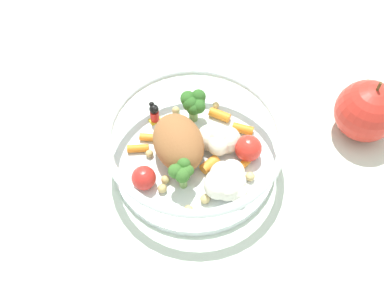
{
  "coord_description": "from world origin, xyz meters",
  "views": [
    {
      "loc": [
        0.2,
        -0.23,
        0.47
      ],
      "look_at": [
        -0.0,
        -0.01,
        0.03
      ],
      "focal_mm": 41.78,
      "sensor_mm": 36.0,
      "label": 1
    }
  ],
  "objects": [
    {
      "name": "ground_plane",
      "position": [
        0.0,
        0.0,
        0.0
      ],
      "size": [
        2.4,
        2.4,
        0.0
      ],
      "primitive_type": "plane",
      "color": "silver"
    },
    {
      "name": "food_container",
      "position": [
        0.0,
        -0.01,
        0.03
      ],
      "size": [
        0.21,
        0.21,
        0.06
      ],
      "color": "white",
      "rests_on": "ground_plane"
    },
    {
      "name": "loose_apple",
      "position": [
        0.12,
        0.17,
        0.04
      ],
      "size": [
        0.08,
        0.08,
        0.09
      ],
      "color": "red",
      "rests_on": "ground_plane"
    }
  ]
}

